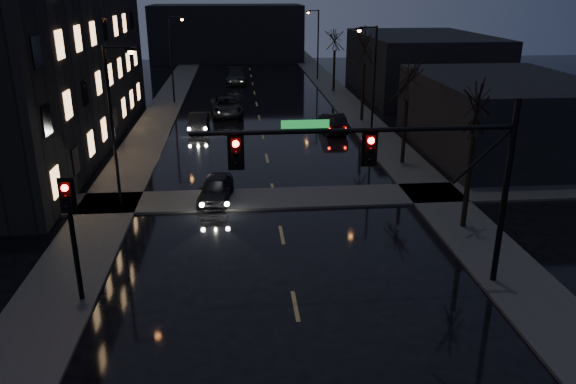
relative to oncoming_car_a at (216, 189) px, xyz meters
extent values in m
cube|color=#2D2D2B|center=(-5.44, 16.42, -0.60)|extent=(3.00, 140.00, 0.12)
cube|color=#2D2D2B|center=(11.56, 16.42, -0.60)|extent=(3.00, 140.00, 0.12)
cube|color=#2D2D2B|center=(3.06, -0.08, -0.60)|extent=(40.00, 3.00, 0.12)
cube|color=black|center=(-13.44, 11.42, 5.34)|extent=(12.00, 30.00, 12.00)
cube|color=black|center=(18.56, 7.42, 1.84)|extent=(10.00, 14.00, 5.00)
cube|color=black|center=(20.06, 29.42, 2.34)|extent=(12.00, 18.00, 6.00)
cube|color=black|center=(0.06, 59.42, 3.34)|extent=(22.00, 10.00, 8.00)
cylinder|color=black|center=(10.66, -9.58, 2.84)|extent=(0.22, 0.22, 7.00)
cylinder|color=black|center=(5.16, -9.58, 5.34)|extent=(11.00, 0.16, 0.16)
cylinder|color=black|center=(9.66, -9.58, 4.34)|extent=(2.05, 0.10, 2.05)
cube|color=#0C591E|center=(3.46, -9.58, 5.59)|extent=(1.60, 0.04, 0.28)
cube|color=black|center=(1.16, -9.58, 4.69)|extent=(0.35, 0.28, 1.05)
sphere|color=#FF0705|center=(1.16, -9.74, 5.02)|extent=(0.22, 0.22, 0.22)
cube|color=black|center=(5.66, -9.58, 4.69)|extent=(0.35, 0.28, 1.05)
sphere|color=#FF0705|center=(5.66, -9.74, 5.02)|extent=(0.22, 0.22, 0.22)
cylinder|color=black|center=(-4.44, -9.58, 1.54)|extent=(0.18, 0.18, 4.40)
cube|color=black|center=(-4.44, -9.58, 3.34)|extent=(0.35, 0.28, 1.05)
sphere|color=#FF0705|center=(-4.44, -9.74, 3.67)|extent=(0.22, 0.22, 0.22)
cylinder|color=black|center=(11.46, -4.58, 1.54)|extent=(0.24, 0.24, 4.40)
cylinder|color=black|center=(11.46, 5.42, 1.40)|extent=(0.24, 0.24, 4.12)
cylinder|color=black|center=(11.46, 17.42, 1.67)|extent=(0.24, 0.24, 4.68)
cylinder|color=black|center=(11.46, 31.42, 1.48)|extent=(0.24, 0.24, 4.29)
cylinder|color=black|center=(-4.74, -0.58, 3.34)|extent=(0.16, 0.16, 8.00)
cylinder|color=black|center=(-4.14, -0.58, 7.24)|extent=(1.20, 0.10, 0.10)
cube|color=black|center=(-3.54, -0.58, 7.14)|extent=(0.50, 0.25, 0.15)
sphere|color=orange|center=(-3.54, -0.58, 7.04)|extent=(0.28, 0.28, 0.28)
cylinder|color=black|center=(-4.74, 26.42, 3.34)|extent=(0.16, 0.16, 8.00)
cylinder|color=black|center=(-4.14, 26.42, 7.24)|extent=(1.20, 0.10, 0.10)
cube|color=black|center=(-3.54, 26.42, 7.14)|extent=(0.50, 0.25, 0.15)
sphere|color=orange|center=(-3.54, 26.42, 7.04)|extent=(0.28, 0.28, 0.28)
cylinder|color=black|center=(10.86, 11.42, 3.34)|extent=(0.16, 0.16, 8.00)
cylinder|color=black|center=(10.26, 11.42, 7.24)|extent=(1.20, 0.10, 0.10)
cube|color=black|center=(9.66, 11.42, 7.14)|extent=(0.50, 0.25, 0.15)
sphere|color=orange|center=(9.66, 11.42, 7.04)|extent=(0.28, 0.28, 0.28)
cylinder|color=black|center=(10.86, 39.42, 3.34)|extent=(0.16, 0.16, 8.00)
cylinder|color=black|center=(10.26, 39.42, 7.24)|extent=(1.20, 0.10, 0.10)
cube|color=black|center=(9.66, 39.42, 7.14)|extent=(0.50, 0.25, 0.15)
sphere|color=orange|center=(9.66, 39.42, 7.04)|extent=(0.28, 0.28, 0.28)
imported|color=black|center=(0.00, 0.00, 0.00)|extent=(2.02, 4.05, 1.33)
imported|color=black|center=(-1.76, 15.50, 0.00)|extent=(1.48, 4.04, 1.32)
imported|color=black|center=(0.32, 20.75, 0.11)|extent=(2.98, 5.72, 1.54)
imported|color=black|center=(1.17, 37.55, 0.16)|extent=(2.31, 5.67, 1.65)
imported|color=black|center=(8.49, 14.13, 0.06)|extent=(1.69, 4.46, 1.45)
camera|label=1|loc=(1.27, -27.52, 9.84)|focal=35.00mm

